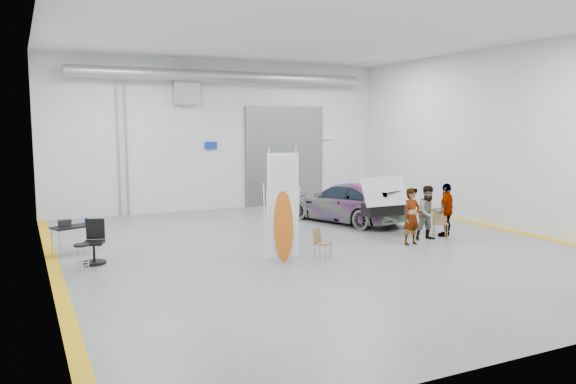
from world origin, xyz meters
name	(u,v)px	position (x,y,z in m)	size (l,w,h in m)	color
ground	(316,247)	(0.00, 0.00, 0.00)	(16.00, 16.00, 0.00)	slate
room_shell	(289,104)	(0.24, 2.22, 4.08)	(14.02, 16.18, 6.01)	silver
sedan_car	(347,202)	(2.93, 3.12, 0.69)	(1.95, 4.79, 1.39)	white
person_a	(412,217)	(2.63, -0.91, 0.82)	(0.60, 0.39, 1.64)	#856648
person_b	(429,213)	(3.51, -0.60, 0.82)	(0.80, 0.62, 1.64)	#43647C
person_c	(446,210)	(4.37, -0.41, 0.83)	(0.96, 0.40, 1.66)	olive
surfboard_display	(285,215)	(-1.49, -1.09, 1.18)	(0.81, 0.36, 2.92)	white
folding_chair_near	(322,249)	(-0.50, -1.25, 0.24)	(0.50, 0.55, 0.78)	brown
folding_chair_far	(440,229)	(3.97, -0.59, 0.28)	(0.59, 0.64, 0.91)	brown
shop_stool	(82,259)	(-6.28, -0.09, 0.35)	(0.35, 0.35, 0.70)	black
work_table	(72,226)	(-6.28, 2.24, 0.73)	(1.30, 0.96, 0.95)	gray
office_chair	(93,245)	(-5.91, 0.77, 0.48)	(0.61, 0.64, 1.08)	black
trunk_lid	(382,189)	(2.93, 0.97, 1.41)	(1.62, 0.98, 0.04)	silver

